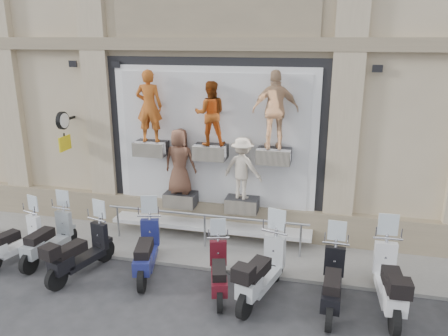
{
  "coord_description": "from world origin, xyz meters",
  "views": [
    {
      "loc": [
        2.75,
        -7.33,
        5.01
      ],
      "look_at": [
        0.51,
        1.9,
        2.15
      ],
      "focal_mm": 35.0,
      "sensor_mm": 36.0,
      "label": 1
    }
  ],
  "objects": [
    {
      "name": "scooter_g",
      "position": [
        1.68,
        0.26,
        0.83
      ],
      "size": [
        1.12,
        2.14,
        1.67
      ],
      "primitive_type": null,
      "rotation": [
        0.0,
        0.0,
        -0.27
      ],
      "color": "#ACB0B3",
      "rests_on": "ground"
    },
    {
      "name": "ground",
      "position": [
        0.0,
        0.0,
        0.0
      ],
      "size": [
        90.0,
        90.0,
        0.0
      ],
      "primitive_type": "plane",
      "color": "#2E2E31",
      "rests_on": "ground"
    },
    {
      "name": "sidewalk",
      "position": [
        0.0,
        2.1,
        0.04
      ],
      "size": [
        16.0,
        2.2,
        0.08
      ],
      "primitive_type": "cube",
      "color": "#989590",
      "rests_on": "ground"
    },
    {
      "name": "scooter_i",
      "position": [
        4.06,
        0.45,
        0.84
      ],
      "size": [
        0.71,
        2.1,
        1.68
      ],
      "primitive_type": null,
      "rotation": [
        0.0,
        0.0,
        0.05
      ],
      "color": "white",
      "rests_on": "ground"
    },
    {
      "name": "scooter_f",
      "position": [
        0.81,
        0.22,
        0.7
      ],
      "size": [
        0.95,
        1.79,
        1.4
      ],
      "primitive_type": null,
      "rotation": [
        0.0,
        0.0,
        0.27
      ],
      "color": "#4F0D16",
      "rests_on": "ground"
    },
    {
      "name": "shop_vitrine",
      "position": [
        0.08,
        2.75,
        2.41
      ],
      "size": [
        5.6,
        0.83,
        4.3
      ],
      "color": "black",
      "rests_on": "ground"
    },
    {
      "name": "clock_sign_bracket",
      "position": [
        -3.9,
        2.47,
        2.8
      ],
      "size": [
        0.1,
        0.8,
        1.02
      ],
      "color": "black",
      "rests_on": "ground"
    },
    {
      "name": "building",
      "position": [
        0.0,
        7.0,
        6.0
      ],
      "size": [
        14.0,
        8.6,
        12.0
      ],
      "primitive_type": null,
      "color": "#C3B08E",
      "rests_on": "ground"
    },
    {
      "name": "scooter_d",
      "position": [
        -2.28,
        0.22,
        0.77
      ],
      "size": [
        1.05,
        1.98,
        1.54
      ],
      "primitive_type": null,
      "rotation": [
        0.0,
        0.0,
        -0.28
      ],
      "color": "black",
      "rests_on": "ground"
    },
    {
      "name": "guard_rail",
      "position": [
        0.0,
        2.0,
        0.47
      ],
      "size": [
        5.06,
        0.1,
        0.93
      ],
      "primitive_type": null,
      "color": "#9EA0A5",
      "rests_on": "ground"
    },
    {
      "name": "scooter_h",
      "position": [
        3.03,
        0.24,
        0.78
      ],
      "size": [
        0.65,
        1.93,
        1.55
      ],
      "primitive_type": null,
      "rotation": [
        0.0,
        0.0,
        -0.05
      ],
      "color": "black",
      "rests_on": "ground"
    },
    {
      "name": "scooter_b",
      "position": [
        -4.1,
        0.43,
        0.71
      ],
      "size": [
        0.97,
        1.83,
        1.43
      ],
      "primitive_type": null,
      "rotation": [
        0.0,
        0.0,
        -0.28
      ],
      "color": "white",
      "rests_on": "ground"
    },
    {
      "name": "scooter_e",
      "position": [
        -0.91,
        0.59,
        0.8
      ],
      "size": [
        1.05,
        2.04,
        1.59
      ],
      "primitive_type": null,
      "rotation": [
        0.0,
        0.0,
        0.25
      ],
      "color": "navy",
      "rests_on": "ground"
    },
    {
      "name": "scooter_c",
      "position": [
        -3.37,
        0.65,
        0.76
      ],
      "size": [
        0.71,
        1.91,
        1.52
      ],
      "primitive_type": null,
      "rotation": [
        0.0,
        0.0,
        -0.09
      ],
      "color": "gray",
      "rests_on": "ground"
    }
  ]
}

